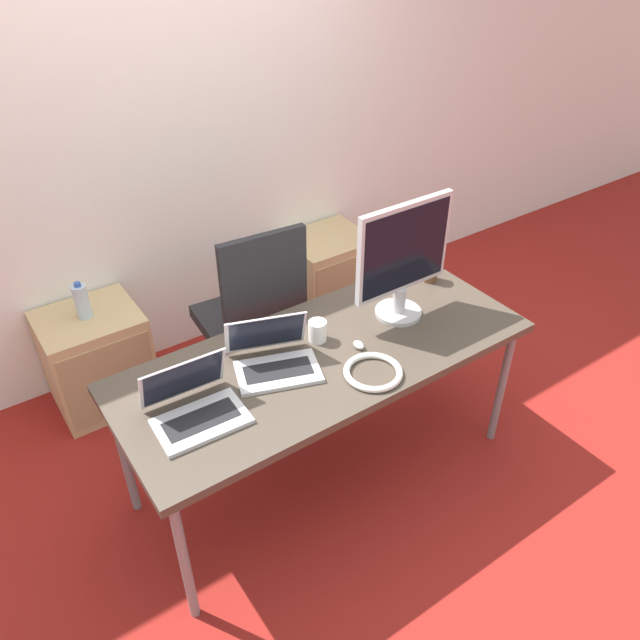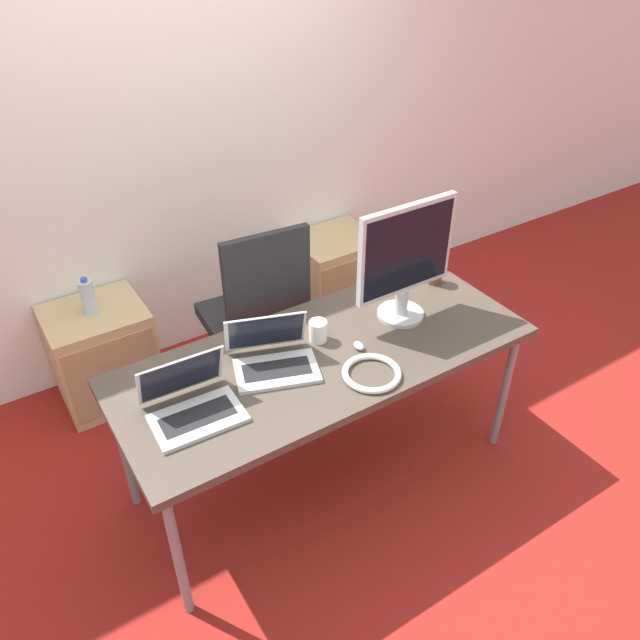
% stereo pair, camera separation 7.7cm
% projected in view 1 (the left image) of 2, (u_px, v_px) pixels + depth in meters
% --- Properties ---
extents(ground_plane, '(14.00, 14.00, 0.00)m').
position_uv_depth(ground_plane, '(324.00, 469.00, 3.12)').
color(ground_plane, maroon).
extents(wall_back, '(10.00, 0.05, 2.60)m').
position_uv_depth(wall_back, '(175.00, 136.00, 3.30)').
color(wall_back, white).
rests_on(wall_back, ground_plane).
extents(desk, '(1.83, 0.75, 0.75)m').
position_uv_depth(desk, '(325.00, 361.00, 2.71)').
color(desk, '#473D33').
rests_on(desk, ground_plane).
extents(office_chair, '(0.56, 0.58, 1.10)m').
position_uv_depth(office_chair, '(253.00, 333.00, 3.35)').
color(office_chair, '#232326').
rests_on(office_chair, ground_plane).
extents(cabinet_left, '(0.51, 0.45, 0.56)m').
position_uv_depth(cabinet_left, '(97.00, 359.00, 3.38)').
color(cabinet_left, tan).
rests_on(cabinet_left, ground_plane).
extents(cabinet_right, '(0.51, 0.45, 0.56)m').
position_uv_depth(cabinet_right, '(327.00, 276.00, 4.09)').
color(cabinet_right, tan).
rests_on(cabinet_right, ground_plane).
extents(water_bottle, '(0.07, 0.07, 0.20)m').
position_uv_depth(water_bottle, '(82.00, 301.00, 3.17)').
color(water_bottle, silver).
rests_on(water_bottle, cabinet_left).
extents(laptop_left, '(0.39, 0.39, 0.22)m').
position_uv_depth(laptop_left, '(274.00, 358.00, 2.58)').
color(laptop_left, silver).
rests_on(laptop_left, desk).
extents(laptop_right, '(0.35, 0.30, 0.22)m').
position_uv_depth(laptop_right, '(195.00, 407.00, 2.34)').
color(laptop_right, silver).
rests_on(laptop_right, desk).
extents(monitor, '(0.50, 0.22, 0.56)m').
position_uv_depth(monitor, '(403.00, 259.00, 2.75)').
color(monitor, '#B7B7BC').
rests_on(monitor, desk).
extents(mouse, '(0.04, 0.06, 0.03)m').
position_uv_depth(mouse, '(359.00, 345.00, 2.70)').
color(mouse, silver).
rests_on(mouse, desk).
extents(coffee_cup_white, '(0.08, 0.08, 0.10)m').
position_uv_depth(coffee_cup_white, '(318.00, 331.00, 2.73)').
color(coffee_cup_white, white).
rests_on(coffee_cup_white, desk).
extents(coffee_cup_brown, '(0.08, 0.08, 0.12)m').
position_uv_depth(coffee_cup_brown, '(430.00, 270.00, 3.13)').
color(coffee_cup_brown, brown).
rests_on(coffee_cup_brown, desk).
extents(cable_coil, '(0.25, 0.25, 0.03)m').
position_uv_depth(cable_coil, '(373.00, 372.00, 2.56)').
color(cable_coil, white).
rests_on(cable_coil, desk).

